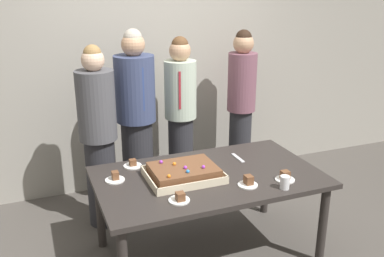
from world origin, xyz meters
name	(u,v)px	position (x,y,z in m)	size (l,w,h in m)	color
ground_plane	(207,253)	(0.00, 0.00, 0.00)	(12.00, 12.00, 0.00)	#4C4742
interior_back_panel	(149,48)	(0.00, 1.60, 1.50)	(8.00, 0.12, 3.00)	#9E998E
party_table	(208,184)	(0.00, 0.00, 0.65)	(1.76, 1.03, 0.72)	#2D2826
sheet_cake	(184,173)	(-0.20, 0.02, 0.77)	(0.57, 0.44, 0.12)	beige
plated_slice_near_left	(285,177)	(0.51, -0.30, 0.75)	(0.15, 0.15, 0.07)	white
plated_slice_near_right	(180,198)	(-0.36, -0.32, 0.74)	(0.15, 0.15, 0.07)	white
plated_slice_far_left	(115,178)	(-0.70, 0.17, 0.74)	(0.15, 0.15, 0.07)	white
plated_slice_far_right	(248,182)	(0.20, -0.27, 0.75)	(0.15, 0.15, 0.08)	white
plated_slice_center_front	(133,165)	(-0.51, 0.38, 0.74)	(0.15, 0.15, 0.06)	white
drink_cup_nearest	(285,182)	(0.43, -0.42, 0.77)	(0.07, 0.07, 0.10)	white
cake_server_utensil	(238,158)	(0.37, 0.22, 0.73)	(0.03, 0.20, 0.01)	silver
person_serving_front	(241,105)	(0.87, 1.13, 0.91)	(0.30, 0.30, 1.71)	#28282D
person_green_shirt_behind	(181,115)	(0.17, 1.11, 0.88)	(0.32, 0.32, 1.67)	#28282D
person_striped_tie_right	(98,136)	(-0.71, 0.82, 0.87)	(0.34, 0.34, 1.67)	#28282D
person_back_corner	(136,120)	(-0.31, 1.03, 0.91)	(0.38, 0.38, 1.77)	#28282D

